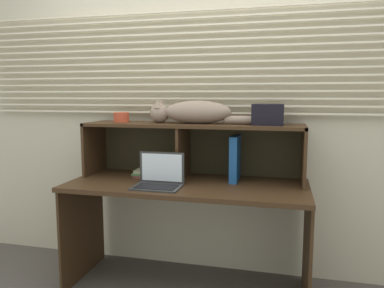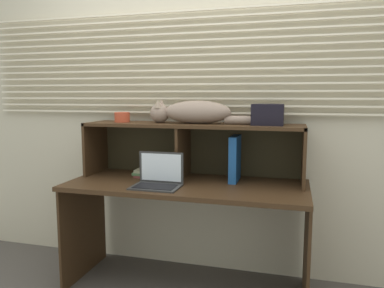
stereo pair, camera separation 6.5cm
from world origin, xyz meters
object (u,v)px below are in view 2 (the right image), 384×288
at_px(small_basket, 122,117).
at_px(storage_box, 268,115).
at_px(cat, 193,113).
at_px(laptop, 158,179).
at_px(binder_upright, 235,158).
at_px(book_stack, 151,172).

relative_size(small_basket, storage_box, 0.54).
xyz_separation_m(cat, storage_box, (0.50, -0.00, -0.01)).
bearing_deg(laptop, small_basket, 143.09).
bearing_deg(cat, laptop, -119.10).
relative_size(laptop, binder_upright, 0.98).
height_order(binder_upright, small_basket, small_basket).
relative_size(laptop, storage_box, 1.49).
bearing_deg(small_basket, book_stack, 0.40).
height_order(laptop, storage_box, storage_box).
bearing_deg(storage_box, laptop, -156.87).
bearing_deg(binder_upright, small_basket, 180.00).
height_order(cat, small_basket, cat).
relative_size(cat, book_stack, 3.74).
bearing_deg(book_stack, cat, -0.28).
distance_m(laptop, book_stack, 0.32).
xyz_separation_m(cat, laptop, (-0.16, -0.28, -0.41)).
xyz_separation_m(laptop, binder_upright, (0.45, 0.28, 0.11)).
height_order(small_basket, storage_box, storage_box).
relative_size(book_stack, small_basket, 1.97).
distance_m(book_stack, storage_box, 0.92).
height_order(book_stack, small_basket, small_basket).
bearing_deg(small_basket, cat, 0.00).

